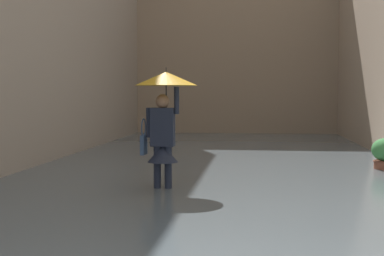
# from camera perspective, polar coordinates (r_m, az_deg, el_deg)

# --- Properties ---
(ground_plane) EXTENTS (60.00, 60.00, 0.00)m
(ground_plane) POSITION_cam_1_polar(r_m,az_deg,el_deg) (11.79, 3.01, -4.55)
(ground_plane) COLOR slate
(flood_water) EXTENTS (8.56, 24.78, 0.14)m
(flood_water) POSITION_cam_1_polar(r_m,az_deg,el_deg) (11.78, 3.01, -4.21)
(flood_water) COLOR #515B60
(flood_water) RESTS_ON ground_plane
(building_facade_far) EXTENTS (11.36, 1.80, 8.29)m
(building_facade_far) POSITION_cam_1_polar(r_m,az_deg,el_deg) (22.09, 4.74, 10.02)
(building_facade_far) COLOR gray
(building_facade_far) RESTS_ON ground_plane
(person_wading) EXTENTS (1.01, 1.01, 2.10)m
(person_wading) POSITION_cam_1_polar(r_m,az_deg,el_deg) (8.71, -2.95, 2.26)
(person_wading) COLOR #2D2319
(person_wading) RESTS_ON ground_plane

